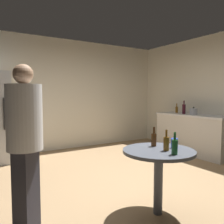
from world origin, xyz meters
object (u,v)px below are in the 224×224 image
Objects in this scene: beer_bottle_green at (175,146)px; person_in_white_shirt at (25,135)px; beer_bottle_on_counter at (177,109)px; foreground_table at (159,159)px; kettle at (194,111)px; beer_bottle_brown at (154,139)px; wine_bottle_on_counter at (184,109)px; plastic_cup_blue at (174,143)px; beer_bottle_amber at (166,143)px.

person_in_white_shirt is (-1.32, 0.70, 0.14)m from beer_bottle_green.
beer_bottle_on_counter reaches higher than foreground_table.
beer_bottle_on_counter is 3.46m from foreground_table.
beer_bottle_brown is (-2.47, -1.42, -0.15)m from kettle.
beer_bottle_green is (-2.67, -2.42, -0.17)m from beer_bottle_on_counter.
wine_bottle_on_counter reaches higher than plastic_cup_blue.
kettle is 4.04m from person_in_white_shirt.
wine_bottle_on_counter reaches higher than beer_bottle_amber.
wine_bottle_on_counter is 4.09m from person_in_white_shirt.
beer_bottle_brown and beer_bottle_green have the same top height.
beer_bottle_brown is at bearing -141.99° from beer_bottle_on_counter.
beer_bottle_green is at bearing -144.52° from kettle.
foreground_table is 0.27m from plastic_cup_blue.
beer_bottle_brown is 0.24m from plastic_cup_blue.
beer_bottle_green is 2.09× the size of plastic_cup_blue.
beer_bottle_amber is (-2.51, -1.66, -0.15)m from kettle.
kettle is at bearing 31.85° from foreground_table.
beer_bottle_amber is at bearing 74.08° from beer_bottle_green.
kettle is 1.06× the size of beer_bottle_green.
plastic_cup_blue is at bearing 31.37° from person_in_white_shirt.
wine_bottle_on_counter reaches higher than foreground_table.
beer_bottle_brown is 0.14× the size of person_in_white_shirt.
beer_bottle_green is 0.14× the size of person_in_white_shirt.
person_in_white_shirt reaches higher than wine_bottle_on_counter.
kettle reaches higher than beer_bottle_green.
plastic_cup_blue reaches higher than foreground_table.
wine_bottle_on_counter is 2.97m from beer_bottle_brown.
kettle is 3.01m from beer_bottle_amber.
beer_bottle_green is at bearing -105.92° from beer_bottle_amber.
beer_bottle_brown reaches higher than plastic_cup_blue.
beer_bottle_green is 0.31m from plastic_cup_blue.
beer_bottle_green is (-2.56, -1.82, -0.15)m from kettle.
wine_bottle_on_counter is at bearing -111.69° from beer_bottle_on_counter.
beer_bottle_brown is at bearing 78.28° from beer_bottle_green.
wine_bottle_on_counter is at bearing 34.38° from beer_bottle_brown.
kettle is 1.06× the size of beer_bottle_brown.
beer_bottle_amber is at bearing -165.53° from plastic_cup_blue.
person_in_white_shirt is (-1.40, 0.30, 0.14)m from beer_bottle_brown.
plastic_cup_blue is at bearing -7.62° from foreground_table.
foreground_table is (-2.55, -1.58, -0.34)m from kettle.
kettle is 3.15m from beer_bottle_green.
person_in_white_shirt reaches higher than foreground_table.
person_in_white_shirt reaches higher than plastic_cup_blue.
beer_bottle_amber is at bearing -98.76° from beer_bottle_brown.
beer_bottle_green is at bearing -91.71° from foreground_table.
person_in_white_shirt is at bearing 152.01° from beer_bottle_green.
foreground_table is 3.48× the size of beer_bottle_brown.
beer_bottle_green is at bearing 21.05° from person_in_white_shirt.
person_in_white_shirt is (-1.54, 0.49, 0.17)m from plastic_cup_blue.
person_in_white_shirt reaches higher than beer_bottle_green.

